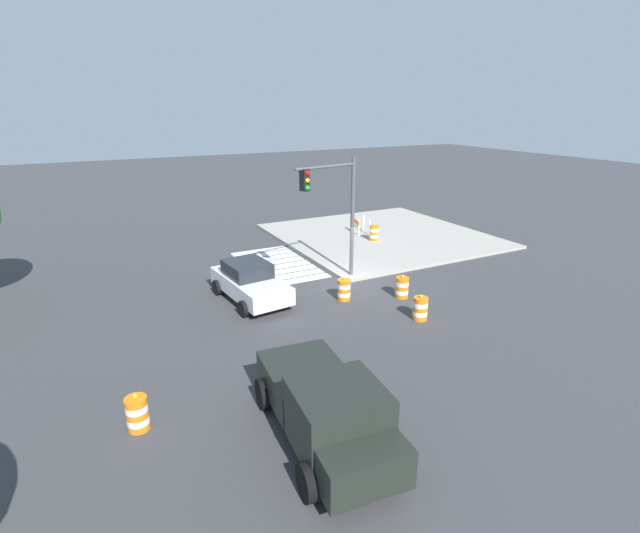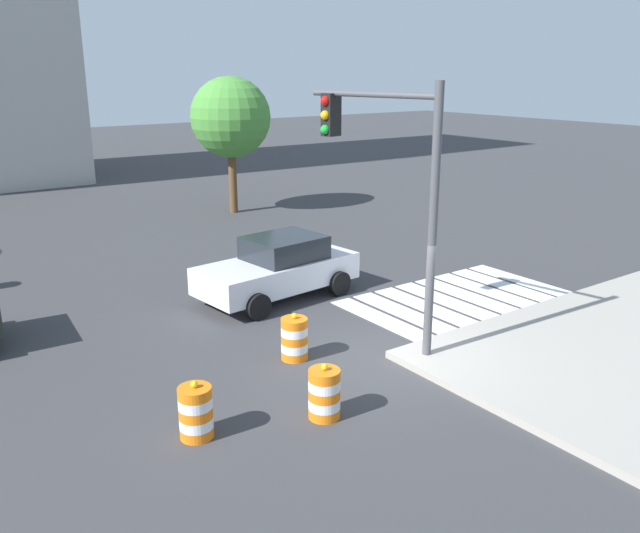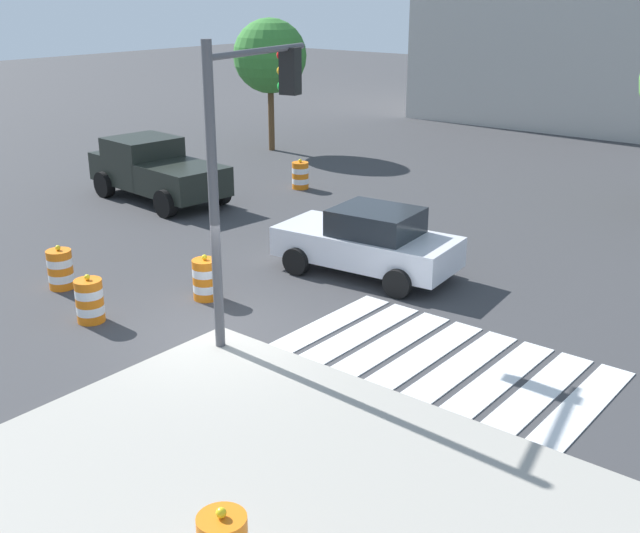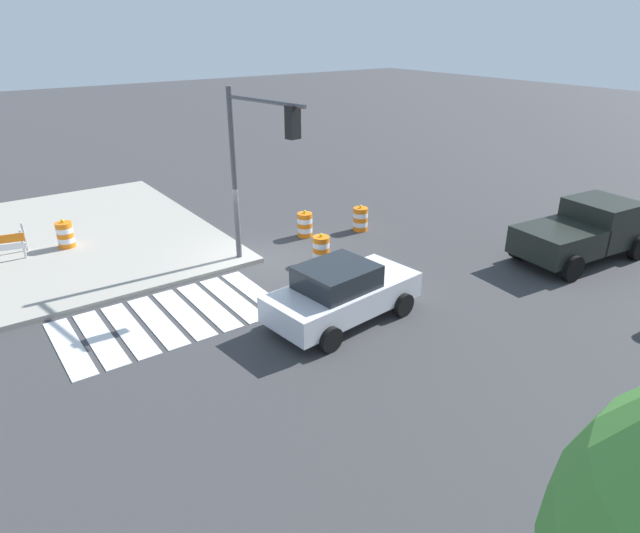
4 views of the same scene
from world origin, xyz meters
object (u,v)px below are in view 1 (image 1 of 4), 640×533
(sports_car, at_px, (250,282))
(traffic_barrel_median_near, at_px, (137,413))
(traffic_barrel_crosswalk_end, at_px, (420,308))
(traffic_light_pole, at_px, (334,199))
(pickup_truck, at_px, (328,411))
(traffic_barrel_on_sidewalk, at_px, (374,233))
(construction_barricade, at_px, (358,224))
(traffic_barrel_near_corner, at_px, (402,287))
(traffic_barrel_median_far, at_px, (344,290))

(sports_car, relative_size, traffic_barrel_median_near, 4.38)
(traffic_barrel_crosswalk_end, relative_size, traffic_light_pole, 0.19)
(pickup_truck, bearing_deg, traffic_barrel_median_near, 55.55)
(traffic_barrel_on_sidewalk, bearing_deg, traffic_barrel_crosswalk_end, 155.89)
(traffic_barrel_crosswalk_end, height_order, construction_barricade, construction_barricade)
(traffic_barrel_near_corner, height_order, traffic_barrel_median_near, same)
(traffic_barrel_median_near, height_order, traffic_light_pole, traffic_light_pole)
(sports_car, xyz_separation_m, pickup_truck, (-9.42, 1.36, 0.16))
(pickup_truck, relative_size, traffic_barrel_near_corner, 5.21)
(pickup_truck, distance_m, traffic_barrel_median_far, 9.03)
(pickup_truck, height_order, traffic_light_pole, traffic_light_pole)
(traffic_barrel_near_corner, relative_size, traffic_barrel_median_near, 1.00)
(pickup_truck, bearing_deg, traffic_barrel_median_far, -32.69)
(traffic_barrel_median_near, bearing_deg, traffic_barrel_on_sidewalk, -52.13)
(pickup_truck, relative_size, traffic_barrel_crosswalk_end, 5.21)
(traffic_barrel_median_far, bearing_deg, traffic_barrel_crosswalk_end, -151.69)
(construction_barricade, bearing_deg, traffic_barrel_median_far, 144.96)
(traffic_barrel_median_near, relative_size, traffic_barrel_on_sidewalk, 1.00)
(traffic_barrel_on_sidewalk, bearing_deg, traffic_light_pole, 131.24)
(traffic_barrel_near_corner, distance_m, traffic_light_pole, 4.83)
(sports_car, xyz_separation_m, traffic_barrel_median_far, (-1.83, -3.51, -0.36))
(traffic_barrel_median_far, distance_m, traffic_light_pole, 4.01)
(sports_car, distance_m, traffic_light_pole, 5.12)
(traffic_barrel_near_corner, xyz_separation_m, traffic_barrel_crosswalk_end, (-2.10, 0.70, 0.00))
(pickup_truck, xyz_separation_m, traffic_barrel_median_far, (7.59, -4.87, -0.52))
(traffic_barrel_near_corner, relative_size, construction_barricade, 0.74)
(traffic_barrel_median_near, relative_size, construction_barricade, 0.74)
(traffic_barrel_median_near, height_order, traffic_barrel_on_sidewalk, traffic_barrel_on_sidewalk)
(pickup_truck, relative_size, traffic_light_pole, 0.97)
(traffic_barrel_crosswalk_end, relative_size, construction_barricade, 0.74)
(traffic_barrel_median_near, bearing_deg, traffic_barrel_median_far, -61.35)
(traffic_light_pole, bearing_deg, traffic_barrel_near_corner, -148.41)
(traffic_light_pole, bearing_deg, traffic_barrel_on_sidewalk, -48.76)
(traffic_barrel_near_corner, height_order, traffic_barrel_median_far, same)
(traffic_light_pole, bearing_deg, pickup_truck, 150.34)
(traffic_barrel_median_near, distance_m, construction_barricade, 20.03)
(traffic_barrel_median_far, bearing_deg, traffic_barrel_on_sidewalk, -41.74)
(sports_car, height_order, traffic_light_pole, traffic_light_pole)
(pickup_truck, xyz_separation_m, traffic_barrel_median_near, (2.74, 4.00, -0.52))
(sports_car, relative_size, traffic_light_pole, 0.81)
(sports_car, height_order, traffic_barrel_median_far, sports_car)
(pickup_truck, distance_m, traffic_barrel_crosswalk_end, 7.96)
(pickup_truck, height_order, traffic_barrel_median_near, pickup_truck)
(traffic_barrel_median_far, bearing_deg, sports_car, 62.41)
(sports_car, distance_m, pickup_truck, 9.52)
(traffic_barrel_crosswalk_end, distance_m, traffic_barrel_median_far, 3.43)
(traffic_barrel_crosswalk_end, bearing_deg, construction_barricade, -20.72)
(sports_car, xyz_separation_m, traffic_barrel_crosswalk_end, (-4.85, -5.13, -0.36))
(traffic_barrel_on_sidewalk, bearing_deg, construction_barricade, -1.16)
(traffic_barrel_on_sidewalk, bearing_deg, traffic_barrel_median_far, 138.26)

